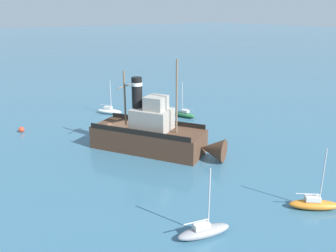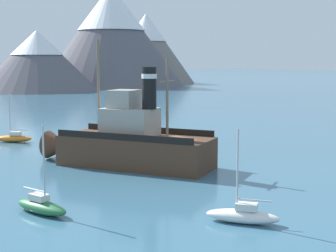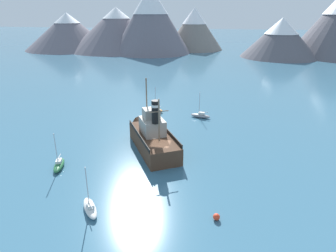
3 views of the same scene
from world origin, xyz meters
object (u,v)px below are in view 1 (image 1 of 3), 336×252
old_tugboat (153,134)px  mooring_buoy (21,129)px  sailboat_green (184,114)px  sailboat_grey (204,231)px  sailboat_orange (314,204)px  sailboat_white (109,111)px

old_tugboat → mooring_buoy: size_ratio=20.87×
sailboat_green → sailboat_grey: same height
old_tugboat → sailboat_green: old_tugboat is taller
sailboat_orange → old_tugboat: bearing=-79.6°
sailboat_orange → sailboat_grey: bearing=-14.9°
old_tugboat → sailboat_grey: 15.86m
sailboat_grey → sailboat_white: (-8.79, -30.24, 0.00)m
sailboat_grey → sailboat_white: bearing=-106.2°
sailboat_white → mooring_buoy: (12.60, 0.91, -0.09)m
mooring_buoy → sailboat_white: bearing=-175.9°
sailboat_white → mooring_buoy: size_ratio=7.20×
sailboat_green → sailboat_orange: bearing=73.4°
mooring_buoy → sailboat_orange: bearing=112.1°
old_tugboat → sailboat_grey: size_ratio=2.90×
sailboat_grey → sailboat_orange: bearing=165.1°
old_tugboat → sailboat_grey: old_tugboat is taller
sailboat_grey → mooring_buoy: size_ratio=7.20×
old_tugboat → sailboat_green: size_ratio=2.90×
sailboat_orange → sailboat_grey: size_ratio=1.00×
sailboat_green → sailboat_grey: (16.47, 22.51, 0.00)m
sailboat_orange → sailboat_grey: same height
old_tugboat → mooring_buoy: bearing=-56.5°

